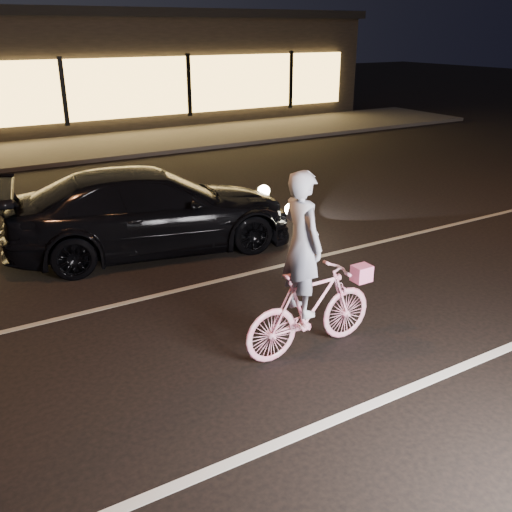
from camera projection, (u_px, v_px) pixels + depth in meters
ground at (356, 319)px, 7.46m from camera, size 90.00×90.00×0.00m
lane_stripe_near at (445, 374)px, 6.26m from camera, size 60.00×0.12×0.01m
lane_stripe_far at (274, 267)px, 9.05m from camera, size 60.00×0.10×0.01m
sidewalk at (84, 148)px, 17.78m from camera, size 30.00×4.00×0.12m
storefront at (35, 67)px, 21.76m from camera, size 25.40×8.42×4.20m
cyclist at (308, 291)px, 6.45m from camera, size 1.73×0.60×2.18m
sedan at (152, 210)px, 9.57m from camera, size 5.05×2.74×1.39m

